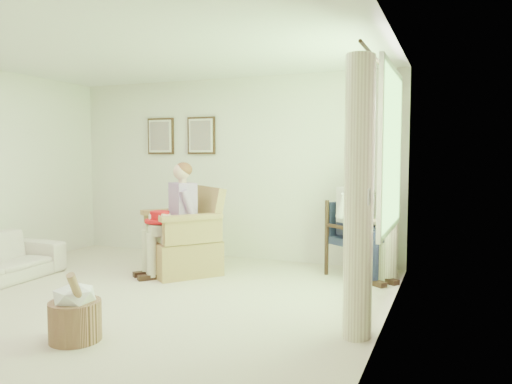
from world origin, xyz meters
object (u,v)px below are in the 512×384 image
(wood_armchair, at_px, (358,235))
(person_dark, at_px, (356,215))
(person_wicker, at_px, (177,210))
(hatbox, at_px, (75,312))
(red_hat, at_px, (160,218))
(wicker_armchair, at_px, (184,245))

(wood_armchair, height_order, person_dark, person_dark)
(person_wicker, xyz_separation_m, person_dark, (2.09, 0.69, -0.03))
(wood_armchair, xyz_separation_m, hatbox, (-1.72, -3.07, -0.26))
(red_hat, bearing_deg, wicker_armchair, 60.34)
(person_dark, bearing_deg, person_wicker, 145.31)
(person_wicker, height_order, hatbox, person_wicker)
(red_hat, relative_size, hatbox, 0.60)
(wicker_armchair, xyz_separation_m, wood_armchair, (2.09, 0.70, 0.15))
(wicker_armchair, bearing_deg, wood_armchair, 57.74)
(wicker_armchair, relative_size, wood_armchair, 1.20)
(wood_armchair, bearing_deg, person_dark, -142.98)
(wicker_armchair, relative_size, hatbox, 1.79)
(wood_armchair, distance_m, person_wicker, 2.27)
(red_hat, xyz_separation_m, hatbox, (0.53, -2.08, -0.48))
(person_wicker, distance_m, hatbox, 2.33)
(person_wicker, xyz_separation_m, red_hat, (-0.16, -0.14, -0.09))
(person_wicker, bearing_deg, wicker_armchair, 129.26)
(person_wicker, bearing_deg, person_dark, 57.55)
(wood_armchair, height_order, red_hat, wood_armchair)
(hatbox, bearing_deg, person_wicker, 99.40)
(hatbox, bearing_deg, red_hat, 104.36)
(red_hat, distance_m, hatbox, 2.21)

